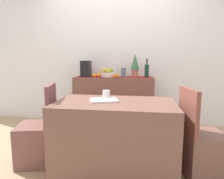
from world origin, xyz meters
TOP-DOWN VIEW (x-y plane):
  - ground_plane at (0.00, 0.00)m, footprint 6.40×6.40m
  - room_wall_rear at (0.00, 1.18)m, footprint 6.40×0.06m
  - sideboard_console at (-0.02, 0.92)m, footprint 1.37×0.42m
  - table_runner at (-0.02, 0.92)m, footprint 1.28×0.32m
  - fruit_bowl at (-0.12, 0.92)m, footprint 0.25×0.25m
  - apple_rear at (-0.11, 0.85)m, footprint 0.07×0.07m
  - apple_upper at (-0.18, 0.96)m, footprint 0.07×0.07m
  - apple_center at (-0.18, 0.87)m, footprint 0.08×0.08m
  - apple_front at (-0.07, 0.99)m, footprint 0.07×0.07m
  - apple_right at (-0.11, 0.93)m, footprint 0.07×0.07m
  - wine_bottle at (0.54, 0.92)m, footprint 0.07×0.07m
  - coffee_maker at (-0.51, 0.92)m, footprint 0.16×0.18m
  - ceramic_vase at (0.15, 0.92)m, footprint 0.08×0.08m
  - potted_plant at (0.34, 0.92)m, footprint 0.14×0.14m
  - orange_loose_near_bowl at (-0.27, 0.88)m, footprint 0.08×0.08m
  - orange_loose_far at (0.03, 0.83)m, footprint 0.07×0.07m
  - orange_loose_end at (-0.35, 0.84)m, footprint 0.07×0.07m
  - dining_table at (0.19, -0.50)m, footprint 1.24×0.72m
  - open_book at (0.07, -0.48)m, footprint 0.33×0.29m
  - coffee_cup at (0.08, -0.37)m, footprint 0.08×0.08m
  - chair_near_window at (-0.69, -0.49)m, footprint 0.48×0.48m
  - chair_by_corner at (1.07, -0.50)m, footprint 0.47×0.47m

SIDE VIEW (x-z plane):
  - ground_plane at x=0.00m, z-range -0.02..0.00m
  - chair_near_window at x=-0.69m, z-range -0.18..0.72m
  - chair_by_corner at x=1.07m, z-range -0.18..0.72m
  - dining_table at x=0.19m, z-range 0.00..0.74m
  - sideboard_console at x=-0.02m, z-range 0.00..0.87m
  - open_book at x=0.07m, z-range 0.74..0.76m
  - coffee_cup at x=0.08m, z-range 0.74..0.84m
  - table_runner at x=-0.02m, z-range 0.87..0.87m
  - orange_loose_far at x=0.03m, z-range 0.87..0.94m
  - orange_loose_end at x=-0.35m, z-range 0.87..0.94m
  - orange_loose_near_bowl at x=-0.27m, z-range 0.87..0.94m
  - fruit_bowl at x=-0.12m, z-range 0.87..0.95m
  - ceramic_vase at x=0.15m, z-range 0.87..1.03m
  - apple_upper at x=-0.18m, z-range 0.95..1.02m
  - wine_bottle at x=0.54m, z-range 0.83..1.14m
  - apple_front at x=-0.07m, z-range 0.95..1.02m
  - apple_right at x=-0.11m, z-range 0.95..1.02m
  - apple_rear at x=-0.11m, z-range 0.95..1.02m
  - apple_center at x=-0.18m, z-range 0.95..1.03m
  - coffee_maker at x=-0.51m, z-range 0.87..1.15m
  - potted_plant at x=0.34m, z-range 0.89..1.29m
  - room_wall_rear at x=0.00m, z-range 0.00..2.70m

